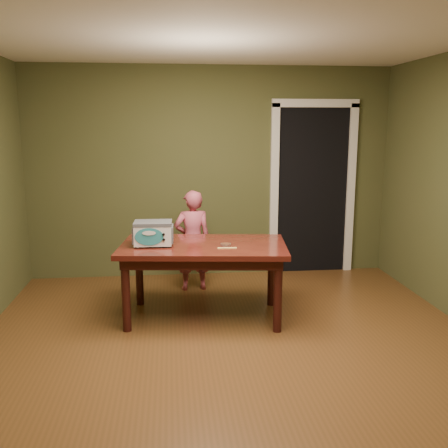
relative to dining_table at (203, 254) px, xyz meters
name	(u,v)px	position (x,y,z in m)	size (l,w,h in m)	color
floor	(237,363)	(0.20, -1.02, -0.65)	(5.00, 5.00, 0.00)	brown
room_shell	(239,150)	(0.20, -1.02, 1.06)	(4.52, 5.02, 2.61)	#474926
doorway	(306,188)	(1.50, 1.76, 0.41)	(1.10, 0.66, 2.25)	black
dining_table	(203,254)	(0.00, 0.00, 0.00)	(1.69, 1.08, 0.75)	#3D120E
toy_oven	(153,233)	(-0.48, 0.00, 0.23)	(0.39, 0.27, 0.24)	#4C4F54
baking_pan	(226,244)	(0.21, -0.09, 0.11)	(0.10, 0.10, 0.02)	silver
spatula	(227,248)	(0.21, -0.19, 0.10)	(0.18, 0.03, 0.01)	#FFE06E
child	(193,241)	(-0.07, 0.87, -0.07)	(0.42, 0.28, 1.17)	#BF4E62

